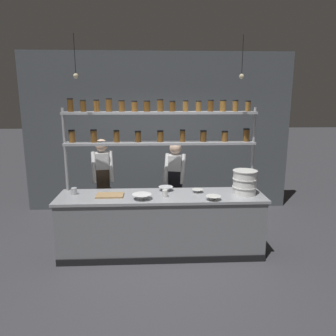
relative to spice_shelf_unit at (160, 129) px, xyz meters
name	(u,v)px	position (x,y,z in m)	size (l,w,h in m)	color
ground_plane	(161,252)	(0.01, -0.33, -1.87)	(40.00, 40.00, 0.00)	#3D3D42
back_wall	(158,133)	(0.01, 1.77, -0.26)	(5.47, 0.12, 3.23)	#4C5156
prep_counter	(161,224)	(0.01, -0.33, -1.41)	(3.07, 0.76, 0.92)	gray
spice_shelf_unit	(160,129)	(0.00, 0.00, 0.00)	(2.95, 0.28, 2.33)	#999BA0
chef_left	(103,180)	(-0.97, 0.51, -0.92)	(0.40, 0.32, 1.65)	black
chef_center	(175,181)	(0.28, 0.50, -0.96)	(0.41, 0.34, 1.60)	black
container_stack	(245,182)	(1.26, -0.34, -0.77)	(0.36, 0.36, 0.36)	white
cutting_board	(110,195)	(-0.75, -0.35, -0.94)	(0.40, 0.26, 0.02)	#A88456
prep_bowl_near_left	(142,197)	(-0.27, -0.52, -0.91)	(0.28, 0.28, 0.08)	white
prep_bowl_center_front	(213,198)	(0.74, -0.60, -0.92)	(0.22, 0.22, 0.06)	silver
prep_bowl_center_back	(166,189)	(0.09, -0.10, -0.92)	(0.23, 0.23, 0.06)	silver
prep_bowl_near_right	(198,191)	(0.57, -0.22, -0.93)	(0.17, 0.17, 0.05)	silver
serving_cup_front	(74,191)	(-1.29, -0.24, -0.90)	(0.09, 0.09, 0.10)	#B2B7BC
serving_cup_by_board	(165,193)	(0.06, -0.42, -0.90)	(0.08, 0.08, 0.11)	silver
pendant_light_row	(160,74)	(0.00, -0.33, 0.79)	(2.36, 0.07, 0.58)	black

